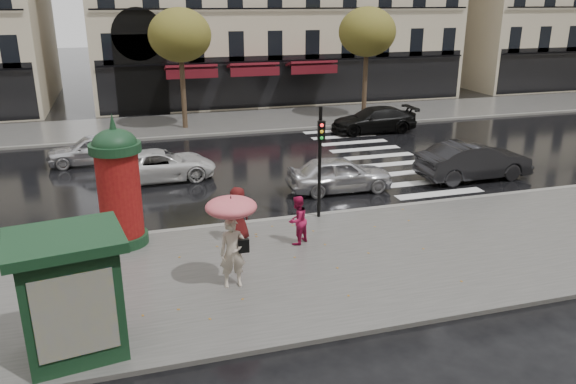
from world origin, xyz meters
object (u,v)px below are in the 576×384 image
object	(u,v)px
woman_red	(297,220)
man_burgundy	(238,214)
car_darkgrey	(474,161)
car_white	(160,165)
morris_column	(119,183)
car_silver	(340,174)
newsstand	(71,294)
car_black	(374,120)
car_far_silver	(93,149)
woman_umbrella	(232,227)
traffic_light	(320,152)

from	to	relation	value
woman_red	man_burgundy	distance (m)	1.79
car_darkgrey	car_white	xyz separation A→B (m)	(-12.34, 3.54, -0.15)
morris_column	car_silver	bearing A→B (deg)	20.49
newsstand	car_darkgrey	size ratio (longest dim) A/B	0.56
newsstand	car_white	world-z (taller)	newsstand
woman_red	car_white	distance (m)	8.60
morris_column	woman_red	bearing A→B (deg)	-16.72
woman_red	man_burgundy	world-z (taller)	man_burgundy
car_darkgrey	car_black	bearing A→B (deg)	0.84
car_darkgrey	woman_red	bearing A→B (deg)	114.92
morris_column	car_far_silver	distance (m)	9.86
newsstand	car_silver	size ratio (longest dim) A/B	0.65
man_burgundy	car_silver	world-z (taller)	man_burgundy
car_silver	car_black	distance (m)	10.49
woman_red	man_burgundy	size ratio (longest dim) A/B	0.89
car_silver	car_white	distance (m)	7.34
morris_column	car_darkgrey	xyz separation A→B (m)	(13.91, 2.87, -1.23)
car_black	car_far_silver	world-z (taller)	car_black
woman_red	car_darkgrey	world-z (taller)	woman_red
woman_umbrella	car_silver	distance (m)	8.57
man_burgundy	car_black	distance (m)	16.30
car_silver	newsstand	bearing A→B (deg)	134.99
traffic_light	car_silver	xyz separation A→B (m)	(1.78, 2.69, -1.69)
car_silver	car_white	world-z (taller)	car_silver
car_darkgrey	car_black	size ratio (longest dim) A/B	0.98
woman_red	traffic_light	size ratio (longest dim) A/B	0.40
man_burgundy	car_darkgrey	xyz separation A→B (m)	(10.57, 3.60, -0.18)
car_white	man_burgundy	bearing A→B (deg)	-169.07
woman_umbrella	car_white	size ratio (longest dim) A/B	0.54
woman_red	car_black	world-z (taller)	woman_red
car_silver	car_far_silver	distance (m)	11.38
woman_umbrella	man_burgundy	size ratio (longest dim) A/B	1.46
man_burgundy	car_white	size ratio (longest dim) A/B	0.37
traffic_light	car_black	bearing A→B (deg)	57.77
morris_column	newsstand	distance (m)	5.52
morris_column	car_darkgrey	distance (m)	14.25
woman_red	car_silver	bearing A→B (deg)	-160.48
car_silver	woman_umbrella	bearing A→B (deg)	142.37
man_burgundy	traffic_light	distance (m)	3.45
woman_red	traffic_light	distance (m)	2.72
man_burgundy	morris_column	distance (m)	3.57
woman_umbrella	traffic_light	xyz separation A→B (m)	(3.67, 3.84, 0.64)
car_far_silver	man_burgundy	bearing A→B (deg)	21.78
newsstand	car_black	xyz separation A→B (m)	(14.63, 17.33, -0.78)
newsstand	car_white	size ratio (longest dim) A/B	0.58
woman_red	car_far_silver	size ratio (longest dim) A/B	0.38
traffic_light	car_darkgrey	size ratio (longest dim) A/B	0.79
car_far_silver	newsstand	bearing A→B (deg)	-0.99
morris_column	car_black	xyz separation A→B (m)	(13.61, 11.93, -1.31)
car_silver	car_black	size ratio (longest dim) A/B	0.84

